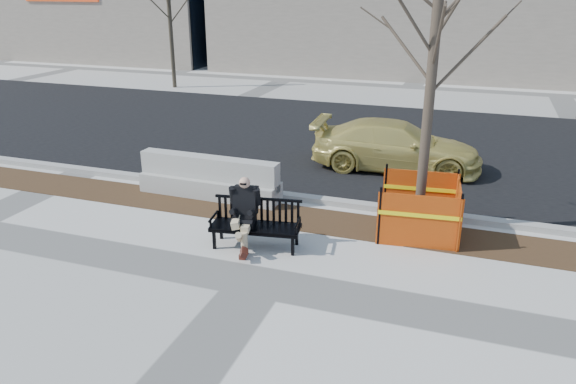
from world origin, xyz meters
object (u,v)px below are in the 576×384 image
Objects in this scene: sedan at (395,169)px; tree_fence at (417,232)px; jersey_barrier_left at (210,196)px; bench at (256,246)px; seated_man at (245,244)px.

tree_fence is at bearing -167.77° from sedan.
jersey_barrier_left is (-3.58, -3.28, 0.00)m from sedan.
sedan is 1.30× the size of jersey_barrier_left.
jersey_barrier_left is at bearing 125.27° from bench.
seated_man is 5.58m from sedan.
jersey_barrier_left is at bearing 121.98° from seated_man.
seated_man reaches higher than bench.
sedan is at bearing 61.64° from seated_man.
seated_man is at bearing -151.43° from tree_fence.
jersey_barrier_left is (-1.70, 1.98, 0.00)m from seated_man.
sedan is (1.65, 5.27, 0.00)m from bench.
tree_fence is 1.30× the size of sedan.
seated_man is (-0.22, 0.01, 0.00)m from bench.
tree_fence is 1.70× the size of jersey_barrier_left.
tree_fence is 3.83m from sedan.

